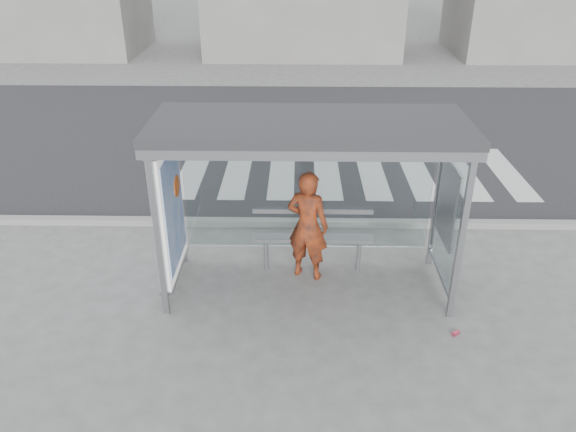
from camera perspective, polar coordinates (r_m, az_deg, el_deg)
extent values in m
plane|color=#61615F|center=(8.65, 1.92, -7.11)|extent=(80.00, 80.00, 0.00)
cube|color=#262628|center=(14.95, 1.60, 8.26)|extent=(30.00, 10.00, 0.01)
cube|color=gray|center=(10.29, 1.80, -0.68)|extent=(30.00, 0.18, 0.12)
cube|color=silver|center=(12.83, -9.59, 4.55)|extent=(0.55, 3.00, 0.00)
cube|color=silver|center=(12.69, -5.13, 4.57)|extent=(0.55, 3.00, 0.00)
cube|color=silver|center=(12.62, -0.60, 4.55)|extent=(0.55, 3.00, 0.00)
cube|color=silver|center=(12.64, 3.95, 4.51)|extent=(0.55, 3.00, 0.00)
cube|color=silver|center=(12.73, 8.47, 4.44)|extent=(0.55, 3.00, 0.00)
cube|color=silver|center=(12.90, 12.89, 4.35)|extent=(0.55, 3.00, 0.00)
cube|color=silver|center=(13.14, 17.17, 4.23)|extent=(0.55, 3.00, 0.00)
cube|color=silver|center=(13.45, 21.27, 4.09)|extent=(0.55, 3.00, 0.00)
cube|color=gray|center=(7.62, -13.09, -2.00)|extent=(0.08, 0.08, 2.50)
cube|color=gray|center=(7.70, 17.19, -2.23)|extent=(0.08, 0.08, 2.50)
cube|color=gray|center=(8.83, -11.11, 2.45)|extent=(0.08, 0.08, 2.50)
cube|color=gray|center=(8.90, 14.98, 2.21)|extent=(0.08, 0.08, 2.50)
cube|color=#2D2D30|center=(7.50, 2.23, 9.22)|extent=(4.25, 1.65, 0.12)
cube|color=gray|center=(6.83, 2.31, 6.36)|extent=(4.25, 0.06, 0.18)
cube|color=white|center=(8.62, 2.00, 2.69)|extent=(3.80, 0.02, 2.00)
cube|color=white|center=(8.19, -12.06, 0.70)|extent=(0.15, 1.25, 2.00)
cube|color=#3970CF|center=(8.18, -11.48, 0.70)|extent=(0.01, 1.10, 1.70)
cylinder|color=#CC4D12|center=(8.29, -11.23, 3.02)|extent=(0.02, 0.32, 0.32)
cube|color=white|center=(8.27, 16.05, 0.46)|extent=(0.03, 1.25, 2.00)
cube|color=beige|center=(8.26, 15.86, 1.24)|extent=(0.03, 0.86, 1.16)
imported|color=orange|center=(8.45, 2.01, -1.00)|extent=(0.75, 0.61, 1.76)
cube|color=slate|center=(8.75, 2.52, -2.26)|extent=(1.88, 0.23, 0.05)
cylinder|color=slate|center=(8.91, -2.24, -3.90)|extent=(0.07, 0.07, 0.55)
cylinder|color=slate|center=(8.95, 7.18, -3.96)|extent=(0.07, 0.07, 0.55)
cube|color=slate|center=(8.74, 2.54, 0.44)|extent=(1.88, 0.04, 0.06)
cylinder|color=#D93F5D|center=(8.02, 16.68, -11.33)|extent=(0.12, 0.11, 0.06)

